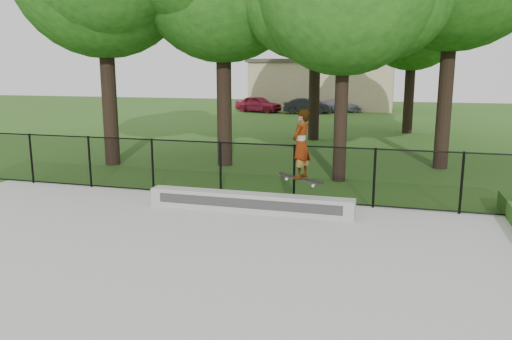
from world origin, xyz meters
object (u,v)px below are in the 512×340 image
Objects in this scene: grind_ledge at (249,203)px; car_a at (258,104)px; car_b at (306,106)px; car_c at (340,106)px; skater_airborne at (301,146)px.

grind_ledge is 29.25m from car_a.
car_a is 4.01m from car_b.
car_b reaches higher than car_c.
car_b is 3.04m from car_c.
skater_airborne reaches higher than car_b.
skater_airborne is at bearing 176.14° from car_b.
skater_airborne is (8.93, -28.50, 1.11)m from car_a.
skater_airborne is at bearing -147.61° from car_a.
car_c is 30.19m from skater_airborne.
grind_ledge is at bearing -149.85° from car_a.
car_a is 1.16× the size of car_b.
car_c is (6.40, 1.56, -0.14)m from car_a.
car_a reaches higher than grind_ledge.
grind_ledge is 1.54× the size of car_c.
car_c is (2.40, 1.86, -0.08)m from car_b.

